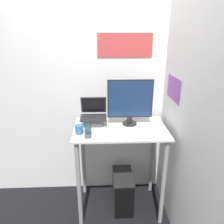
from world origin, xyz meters
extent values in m
cube|color=silver|center=(0.00, 0.74, 1.30)|extent=(6.00, 0.05, 2.60)
cube|color=#BF3F3F|center=(0.07, 0.71, 1.90)|extent=(0.62, 0.01, 0.27)
cube|color=silver|center=(0.58, 0.00, 1.30)|extent=(0.05, 6.00, 2.60)
cube|color=purple|center=(0.55, 0.34, 1.48)|extent=(0.01, 0.41, 0.24)
cube|color=beige|center=(0.00, 0.33, 1.05)|extent=(1.00, 0.65, 0.02)
cylinder|color=gray|center=(-0.44, 0.05, 0.52)|extent=(0.05, 0.05, 1.04)
cylinder|color=gray|center=(0.44, 0.05, 0.52)|extent=(0.05, 0.05, 1.04)
cylinder|color=gray|center=(-0.44, 0.60, 0.52)|extent=(0.05, 0.05, 1.04)
cylinder|color=gray|center=(0.44, 0.60, 0.52)|extent=(0.05, 0.05, 1.04)
cube|color=#4C4C51|center=(-0.29, 0.41, 1.10)|extent=(0.20, 0.14, 0.08)
cube|color=#262628|center=(-0.29, 0.41, 1.15)|extent=(0.29, 0.20, 0.02)
cube|color=#262628|center=(-0.29, 0.54, 1.25)|extent=(0.29, 0.07, 0.20)
cube|color=black|center=(-0.29, 0.54, 1.25)|extent=(0.26, 0.05, 0.18)
cylinder|color=black|center=(0.11, 0.42, 1.07)|extent=(0.16, 0.16, 0.02)
cylinder|color=black|center=(0.11, 0.42, 1.12)|extent=(0.06, 0.06, 0.08)
cube|color=black|center=(0.11, 0.42, 1.36)|extent=(0.49, 0.01, 0.42)
cube|color=navy|center=(0.11, 0.41, 1.36)|extent=(0.47, 0.01, 0.40)
cube|color=silver|center=(-0.06, 0.12, 1.07)|extent=(0.32, 0.13, 0.01)
cube|color=#A8A8AD|center=(-0.06, 0.12, 1.08)|extent=(0.30, 0.11, 0.00)
ellipsoid|color=white|center=(0.14, 0.10, 1.07)|extent=(0.03, 0.05, 0.02)
cylinder|color=#4C4C51|center=(-0.33, 0.10, 1.07)|extent=(0.07, 0.07, 0.03)
cube|color=black|center=(-0.33, 0.12, 1.16)|extent=(0.06, 0.04, 0.14)
cube|color=#336072|center=(-0.33, 0.11, 1.16)|extent=(0.06, 0.03, 0.13)
cube|color=black|center=(0.04, 0.33, 0.22)|extent=(0.23, 0.44, 0.44)
cube|color=black|center=(0.04, 0.11, 0.22)|extent=(0.22, 0.01, 0.42)
cylinder|color=#336699|center=(-0.43, 0.20, 1.11)|extent=(0.08, 0.08, 0.09)
camera|label=1|loc=(-0.18, -1.83, 2.02)|focal=35.00mm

